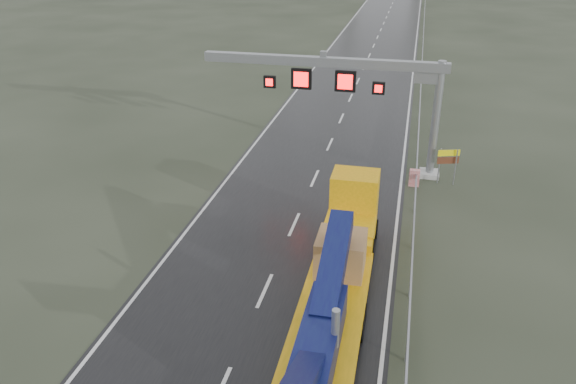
% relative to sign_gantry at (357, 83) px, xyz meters
% --- Properties ---
extents(ground, '(400.00, 400.00, 0.00)m').
position_rel_sign_gantry_xyz_m(ground, '(-2.10, -17.99, -5.61)').
color(ground, '#2A3021').
rests_on(ground, ground).
extents(road, '(11.00, 200.00, 0.02)m').
position_rel_sign_gantry_xyz_m(road, '(-2.10, 22.01, -5.60)').
color(road, black).
rests_on(road, ground).
extents(guardrail, '(0.20, 140.00, 1.40)m').
position_rel_sign_gantry_xyz_m(guardrail, '(4.00, 12.01, -4.91)').
color(guardrail, gray).
rests_on(guardrail, ground).
extents(sign_gantry, '(14.90, 1.20, 7.42)m').
position_rel_sign_gantry_xyz_m(sign_gantry, '(0.00, 0.00, 0.00)').
color(sign_gantry, '#B3B3AE').
rests_on(sign_gantry, ground).
extents(heavy_haul_truck, '(2.69, 17.35, 4.07)m').
position_rel_sign_gantry_xyz_m(heavy_haul_truck, '(1.03, -14.43, -4.04)').
color(heavy_haul_truck, '#FFB50E').
rests_on(heavy_haul_truck, ground).
extents(exit_sign_pair, '(1.27, 0.44, 2.25)m').
position_rel_sign_gantry_xyz_m(exit_sign_pair, '(5.75, -0.99, -4.04)').
color(exit_sign_pair, gray).
rests_on(exit_sign_pair, ground).
extents(striped_barrier, '(0.62, 0.34, 1.04)m').
position_rel_sign_gantry_xyz_m(striped_barrier, '(3.90, -1.68, -5.09)').
color(striped_barrier, red).
rests_on(striped_barrier, ground).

